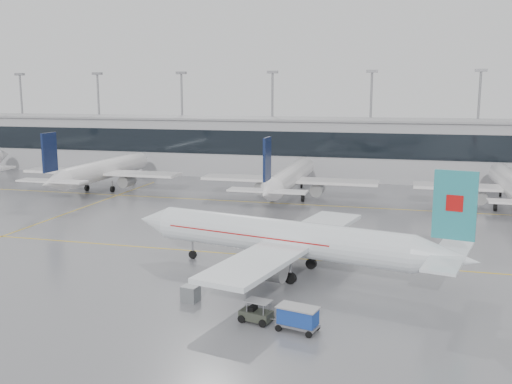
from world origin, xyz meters
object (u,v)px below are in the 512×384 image
(air_canada_jet, at_px, (290,239))
(gse_unit, at_px, (190,294))
(baggage_tug, at_px, (256,314))
(baggage_cart, at_px, (298,317))

(air_canada_jet, distance_m, gse_unit, 12.13)
(air_canada_jet, relative_size, baggage_tug, 9.42)
(baggage_tug, xyz_separation_m, baggage_cart, (3.51, -0.81, 0.49))
(air_canada_jet, relative_size, baggage_cart, 10.57)
(baggage_tug, height_order, gse_unit, baggage_tug)
(baggage_tug, height_order, baggage_cart, baggage_cart)
(air_canada_jet, bearing_deg, baggage_cart, 116.73)
(air_canada_jet, height_order, baggage_cart, air_canada_jet)
(gse_unit, bearing_deg, baggage_tug, -15.04)
(gse_unit, bearing_deg, air_canada_jet, 62.77)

